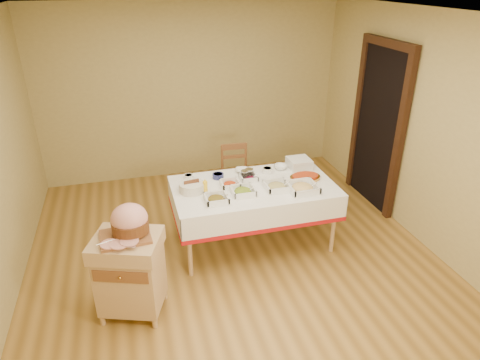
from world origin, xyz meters
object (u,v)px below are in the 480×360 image
object	(u,v)px
butcher_cart	(130,271)
brass_platter	(305,177)
dining_table	(253,198)
plate_stack	(299,163)
bread_basket	(192,187)
preserve_jar_right	(249,174)
dining_chair	(236,176)
mustard_bottle	(205,186)
preserve_jar_left	(245,176)
ham_on_board	(129,223)

from	to	relation	value
butcher_cart	brass_platter	xyz separation A→B (m)	(2.05, 0.81, 0.31)
dining_table	plate_stack	xyz separation A→B (m)	(0.68, 0.33, 0.22)
dining_table	bread_basket	world-z (taller)	bread_basket
preserve_jar_right	dining_chair	bearing A→B (deg)	86.40
butcher_cart	preserve_jar_right	xyz separation A→B (m)	(1.43, 1.00, 0.34)
preserve_jar_right	mustard_bottle	size ratio (longest dim) A/B	0.76
preserve_jar_left	mustard_bottle	world-z (taller)	mustard_bottle
butcher_cart	preserve_jar_right	bearing A→B (deg)	34.92
preserve_jar_left	plate_stack	bearing A→B (deg)	12.35
butcher_cart	dining_chair	world-z (taller)	dining_chair
ham_on_board	brass_platter	size ratio (longest dim) A/B	1.25
ham_on_board	mustard_bottle	distance (m)	1.13
brass_platter	butcher_cart	bearing A→B (deg)	-158.36
dining_chair	mustard_bottle	distance (m)	1.21
brass_platter	plate_stack	bearing A→B (deg)	80.05
bread_basket	ham_on_board	bearing A→B (deg)	-129.90
bread_basket	mustard_bottle	bearing A→B (deg)	-21.52
dining_table	butcher_cart	xyz separation A→B (m)	(-1.43, -0.81, -0.13)
ham_on_board	preserve_jar_left	size ratio (longest dim) A/B	3.91
dining_chair	brass_platter	world-z (taller)	dining_chair
ham_on_board	preserve_jar_right	xyz separation A→B (m)	(1.38, 0.96, -0.14)
dining_chair	plate_stack	bearing A→B (deg)	-44.88
dining_table	preserve_jar_left	world-z (taller)	preserve_jar_left
ham_on_board	bread_basket	size ratio (longest dim) A/B	1.63
preserve_jar_left	brass_platter	xyz separation A→B (m)	(0.68, -0.16, -0.03)
preserve_jar_right	ham_on_board	bearing A→B (deg)	-145.19
dining_table	mustard_bottle	distance (m)	0.60
butcher_cart	dining_chair	size ratio (longest dim) A/B	0.97
brass_platter	dining_table	bearing A→B (deg)	-179.59
ham_on_board	preserve_jar_left	distance (m)	1.63
dining_chair	preserve_jar_left	size ratio (longest dim) A/B	7.32
mustard_bottle	preserve_jar_left	bearing A→B (deg)	19.39
mustard_bottle	brass_platter	size ratio (longest dim) A/B	0.44
dining_chair	plate_stack	world-z (taller)	plate_stack
dining_table	plate_stack	bearing A→B (deg)	25.77
butcher_cart	preserve_jar_right	distance (m)	1.77
ham_on_board	mustard_bottle	world-z (taller)	ham_on_board
butcher_cart	bread_basket	bearing A→B (deg)	49.48
dining_chair	bread_basket	xyz separation A→B (m)	(-0.74, -0.91, 0.37)
butcher_cart	mustard_bottle	xyz separation A→B (m)	(0.87, 0.80, 0.36)
dining_table	butcher_cart	bearing A→B (deg)	-150.41
butcher_cart	dining_chair	distance (m)	2.30
dining_chair	mustard_bottle	size ratio (longest dim) A/B	5.36
preserve_jar_left	preserve_jar_right	size ratio (longest dim) A/B	0.96
ham_on_board	brass_platter	xyz separation A→B (m)	(2.01, 0.78, -0.17)
butcher_cart	preserve_jar_right	world-z (taller)	preserve_jar_right
ham_on_board	preserve_jar_right	size ratio (longest dim) A/B	3.75
dining_table	mustard_bottle	size ratio (longest dim) A/B	11.45
ham_on_board	bread_basket	xyz separation A→B (m)	(0.69, 0.82, -0.14)
dining_table	ham_on_board	bearing A→B (deg)	-150.73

